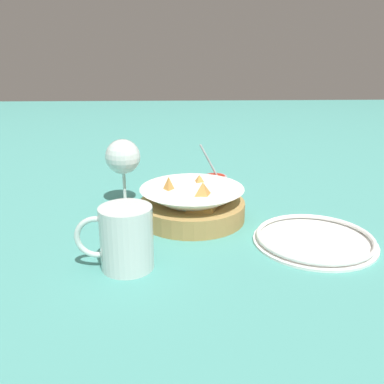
# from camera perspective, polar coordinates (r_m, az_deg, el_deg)

# --- Properties ---
(ground_plane) EXTENTS (4.00, 4.00, 0.00)m
(ground_plane) POSITION_cam_1_polar(r_m,az_deg,el_deg) (0.90, -2.55, -3.13)
(ground_plane) COLOR teal
(food_basket) EXTENTS (0.21, 0.21, 0.09)m
(food_basket) POSITION_cam_1_polar(r_m,az_deg,el_deg) (0.87, 0.02, -1.65)
(food_basket) COLOR #B2894C
(food_basket) RESTS_ON ground_plane
(sauce_cup) EXTENTS (0.07, 0.06, 0.11)m
(sauce_cup) POSITION_cam_1_polar(r_m,az_deg,el_deg) (1.06, 3.06, 1.43)
(sauce_cup) COLOR #B7B7BC
(sauce_cup) RESTS_ON ground_plane
(wine_glass) EXTENTS (0.08, 0.08, 0.15)m
(wine_glass) POSITION_cam_1_polar(r_m,az_deg,el_deg) (0.95, -9.19, 4.37)
(wine_glass) COLOR silver
(wine_glass) RESTS_ON ground_plane
(beer_mug) EXTENTS (0.12, 0.08, 0.10)m
(beer_mug) POSITION_cam_1_polar(r_m,az_deg,el_deg) (0.68, -8.85, -6.36)
(beer_mug) COLOR silver
(beer_mug) RESTS_ON ground_plane
(side_plate) EXTENTS (0.22, 0.22, 0.01)m
(side_plate) POSITION_cam_1_polar(r_m,az_deg,el_deg) (0.80, 16.03, -6.04)
(side_plate) COLOR white
(side_plate) RESTS_ON ground_plane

